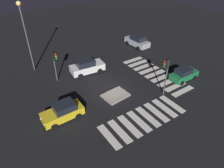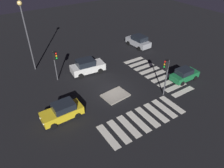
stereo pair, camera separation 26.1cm
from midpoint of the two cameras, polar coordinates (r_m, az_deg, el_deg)
ground_plane at (r=24.09m, az=-0.31°, el=-1.96°), size 80.00×80.00×0.00m
traffic_island at (r=23.30m, az=0.65°, el=-3.13°), size 2.97×2.34×0.18m
car_silver at (r=34.80m, az=6.77°, el=11.63°), size 2.22×4.44×1.90m
car_green at (r=27.15m, az=18.88°, el=2.59°), size 3.73×1.80×1.61m
car_white at (r=27.24m, az=-7.21°, el=4.79°), size 4.54×2.40×1.92m
car_yellow at (r=20.63m, az=-13.70°, el=-7.44°), size 4.04×1.94×1.74m
traffic_light_east at (r=22.51m, az=14.33°, el=4.05°), size 0.53×0.54×4.36m
traffic_light_west at (r=25.34m, az=-15.73°, el=6.50°), size 0.54×0.53×3.89m
street_lamp at (r=27.84m, az=-23.22°, el=14.26°), size 0.56×0.56×8.87m
crosswalk_near at (r=20.79m, az=8.28°, el=-9.44°), size 8.75×3.20×0.02m
crosswalk_side at (r=27.78m, az=11.45°, el=2.75°), size 3.20×9.90×0.02m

